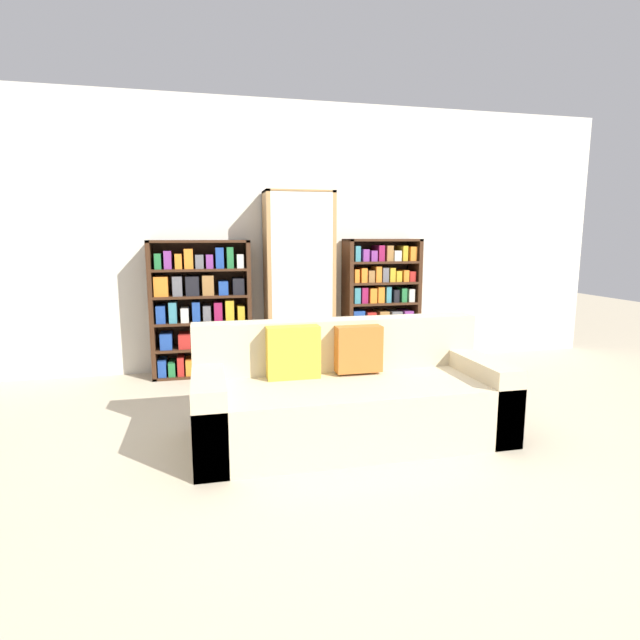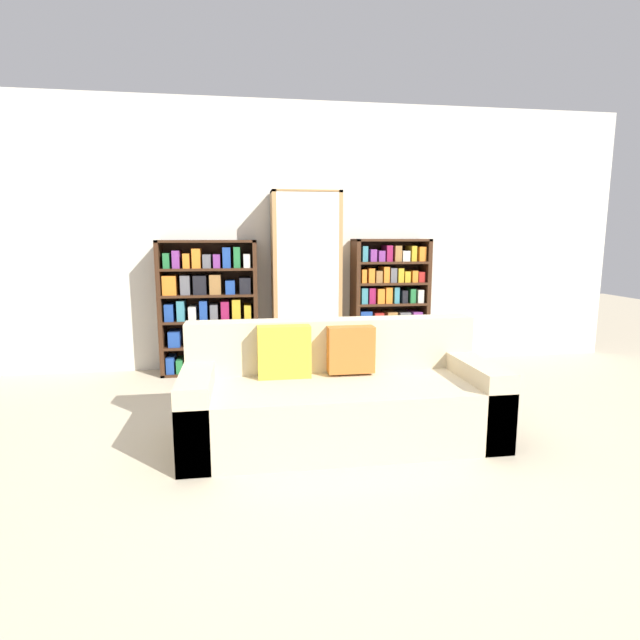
# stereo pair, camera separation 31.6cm
# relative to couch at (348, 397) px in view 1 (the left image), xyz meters

# --- Properties ---
(ground_plane) EXTENTS (16.00, 16.00, 0.00)m
(ground_plane) POSITION_rel_couch_xyz_m (0.02, -0.36, -0.28)
(ground_plane) COLOR beige
(wall_back) EXTENTS (6.92, 0.06, 2.70)m
(wall_back) POSITION_rel_couch_xyz_m (0.02, 2.03, 1.07)
(wall_back) COLOR silver
(wall_back) RESTS_ON ground
(couch) EXTENTS (2.07, 0.86, 0.77)m
(couch) POSITION_rel_couch_xyz_m (0.00, 0.00, 0.00)
(couch) COLOR beige
(couch) RESTS_ON ground
(bookshelf_left) EXTENTS (0.95, 0.32, 1.32)m
(bookshelf_left) POSITION_rel_couch_xyz_m (-0.96, 1.82, 0.37)
(bookshelf_left) COLOR #3D2314
(bookshelf_left) RESTS_ON ground
(display_cabinet) EXTENTS (0.68, 0.36, 1.80)m
(display_cabinet) POSITION_rel_couch_xyz_m (0.01, 1.81, 0.62)
(display_cabinet) COLOR #AD7F4C
(display_cabinet) RESTS_ON ground
(bookshelf_right) EXTENTS (0.79, 0.32, 1.33)m
(bookshelf_right) POSITION_rel_couch_xyz_m (0.89, 1.82, 0.38)
(bookshelf_right) COLOR #3D2314
(bookshelf_right) RESTS_ON ground
(wine_bottle) EXTENTS (0.08, 0.08, 0.40)m
(wine_bottle) POSITION_rel_couch_xyz_m (0.31, 0.80, -0.11)
(wine_bottle) COLOR black
(wine_bottle) RESTS_ON ground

